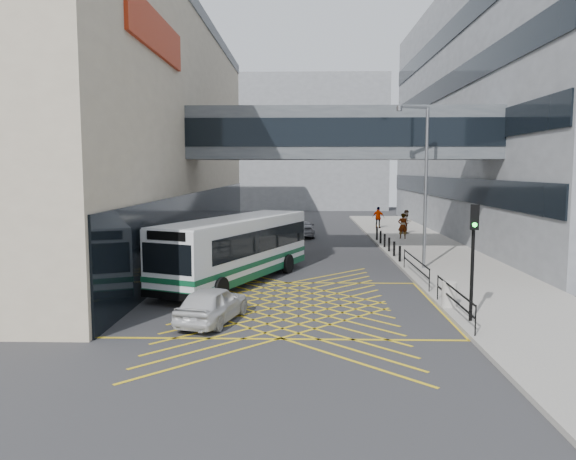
# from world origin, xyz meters

# --- Properties ---
(ground) EXTENTS (120.00, 120.00, 0.00)m
(ground) POSITION_xyz_m (0.00, 0.00, 0.00)
(ground) COLOR #333335
(building_whsmith) EXTENTS (24.17, 42.00, 16.00)m
(building_whsmith) POSITION_xyz_m (-17.98, 16.00, 8.00)
(building_whsmith) COLOR #BBAC91
(building_whsmith) RESTS_ON ground
(building_far) EXTENTS (28.00, 16.00, 18.00)m
(building_far) POSITION_xyz_m (-2.00, 60.00, 9.00)
(building_far) COLOR gray
(building_far) RESTS_ON ground
(skybridge) EXTENTS (20.00, 4.10, 3.00)m
(skybridge) POSITION_xyz_m (3.00, 12.00, 7.50)
(skybridge) COLOR #4A4F54
(skybridge) RESTS_ON ground
(pavement) EXTENTS (6.00, 54.00, 0.16)m
(pavement) POSITION_xyz_m (9.00, 15.00, 0.08)
(pavement) COLOR gray
(pavement) RESTS_ON ground
(box_junction) EXTENTS (12.00, 9.00, 0.01)m
(box_junction) POSITION_xyz_m (0.00, 0.00, 0.00)
(box_junction) COLOR gold
(box_junction) RESTS_ON ground
(bus) EXTENTS (6.58, 11.20, 3.11)m
(bus) POSITION_xyz_m (-2.44, 4.61, 1.66)
(bus) COLOR silver
(bus) RESTS_ON ground
(car_white) EXTENTS (2.68, 4.49, 1.34)m
(car_white) POSITION_xyz_m (-2.51, -2.55, 0.67)
(car_white) COLOR silver
(car_white) RESTS_ON ground
(car_dark) EXTENTS (3.26, 5.20, 1.52)m
(car_dark) POSITION_xyz_m (-1.04, 15.29, 0.76)
(car_dark) COLOR black
(car_dark) RESTS_ON ground
(car_silver) EXTENTS (1.98, 4.44, 1.37)m
(car_silver) POSITION_xyz_m (0.72, 23.19, 0.68)
(car_silver) COLOR gray
(car_silver) RESTS_ON ground
(traffic_light) EXTENTS (0.31, 0.48, 4.07)m
(traffic_light) POSITION_xyz_m (6.51, -2.81, 2.81)
(traffic_light) COLOR black
(traffic_light) RESTS_ON pavement
(street_lamp) EXTENTS (1.87, 0.91, 8.49)m
(street_lamp) POSITION_xyz_m (6.99, 7.85, 5.00)
(street_lamp) COLOR slate
(street_lamp) RESTS_ON pavement
(litter_bin) EXTENTS (0.56, 0.56, 0.96)m
(litter_bin) POSITION_xyz_m (6.31, -0.65, 0.64)
(litter_bin) COLOR #ADA89E
(litter_bin) RESTS_ON pavement
(kerb_railings) EXTENTS (0.05, 12.54, 1.00)m
(kerb_railings) POSITION_xyz_m (6.15, 1.78, 0.88)
(kerb_railings) COLOR black
(kerb_railings) RESTS_ON pavement
(bollards) EXTENTS (0.14, 10.14, 0.90)m
(bollards) POSITION_xyz_m (6.25, 15.00, 0.61)
(bollards) COLOR black
(bollards) RESTS_ON pavement
(pedestrian_a) EXTENTS (0.81, 0.61, 1.94)m
(pedestrian_a) POSITION_xyz_m (8.31, 20.85, 1.13)
(pedestrian_a) COLOR gray
(pedestrian_a) RESTS_ON pavement
(pedestrian_b) EXTENTS (1.10, 0.98, 1.94)m
(pedestrian_b) POSITION_xyz_m (9.23, 24.20, 1.13)
(pedestrian_b) COLOR gray
(pedestrian_b) RESTS_ON pavement
(pedestrian_c) EXTENTS (1.26, 0.98, 1.91)m
(pedestrian_c) POSITION_xyz_m (7.50, 28.63, 1.12)
(pedestrian_c) COLOR gray
(pedestrian_c) RESTS_ON pavement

